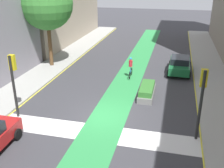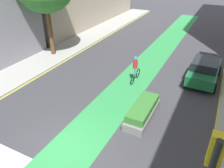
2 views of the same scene
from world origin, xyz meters
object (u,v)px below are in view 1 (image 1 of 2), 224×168
object	(u,v)px
street_tree_near	(46,3)
median_planter	(147,91)
traffic_signal_near_left	(13,74)
cyclist_in_lane	(131,67)
traffic_signal_near_right	(202,91)
car_green_right_far	(180,65)

from	to	relation	value
street_tree_near	median_planter	bearing A→B (deg)	-25.66
traffic_signal_near_left	median_planter	xyz separation A→B (m)	(7.69, 4.88, -2.44)
traffic_signal_near_left	median_planter	size ratio (longest dim) A/B	1.35
traffic_signal_near_left	cyclist_in_lane	size ratio (longest dim) A/B	2.18
traffic_signal_near_left	median_planter	bearing A→B (deg)	32.40
cyclist_in_lane	median_planter	xyz separation A→B (m)	(1.88, -3.64, -0.57)
traffic_signal_near_right	median_planter	world-z (taller)	traffic_signal_near_right
car_green_right_far	cyclist_in_lane	bearing A→B (deg)	-151.93
traffic_signal_near_left	car_green_right_far	bearing A→B (deg)	47.08
traffic_signal_near_right	cyclist_in_lane	distance (m)	10.11
street_tree_near	median_planter	distance (m)	12.46
car_green_right_far	median_planter	xyz separation A→B (m)	(-2.31, -5.88, -0.40)
car_green_right_far	median_planter	distance (m)	6.33
traffic_signal_near_left	street_tree_near	world-z (taller)	street_tree_near
cyclist_in_lane	street_tree_near	world-z (taller)	street_tree_near
cyclist_in_lane	traffic_signal_near_right	bearing A→B (deg)	-58.35
car_green_right_far	cyclist_in_lane	size ratio (longest dim) A/B	2.29
traffic_signal_near_right	traffic_signal_near_left	size ratio (longest dim) A/B	0.99
street_tree_near	cyclist_in_lane	bearing A→B (deg)	-8.18
median_planter	traffic_signal_near_right	bearing A→B (deg)	-55.30
traffic_signal_near_left	cyclist_in_lane	distance (m)	10.49
traffic_signal_near_right	traffic_signal_near_left	distance (m)	11.03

